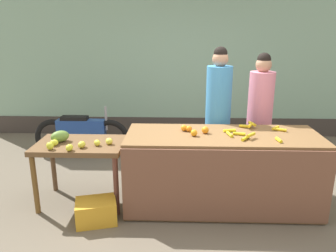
{
  "coord_description": "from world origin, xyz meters",
  "views": [
    {
      "loc": [
        -0.17,
        -3.67,
        2.08
      ],
      "look_at": [
        -0.31,
        0.15,
        0.96
      ],
      "focal_mm": 35.14,
      "sensor_mm": 36.0,
      "label": 1
    }
  ],
  "objects_px": {
    "parked_motorcycle": "(82,134)",
    "produce_sack": "(151,160)",
    "vendor_woman_pink_shirt": "(259,118)",
    "vendor_woman_blue_shirt": "(218,116)",
    "produce_crate": "(96,211)"
  },
  "relations": [
    {
      "from": "vendor_woman_blue_shirt",
      "to": "vendor_woman_pink_shirt",
      "type": "xyz_separation_m",
      "value": [
        0.59,
        0.1,
        -0.04
      ]
    },
    {
      "from": "parked_motorcycle",
      "to": "produce_sack",
      "type": "bearing_deg",
      "value": -28.7
    },
    {
      "from": "vendor_woman_blue_shirt",
      "to": "produce_crate",
      "type": "distance_m",
      "value": 2.0
    },
    {
      "from": "vendor_woman_blue_shirt",
      "to": "produce_sack",
      "type": "height_order",
      "value": "vendor_woman_blue_shirt"
    },
    {
      "from": "vendor_woman_pink_shirt",
      "to": "parked_motorcycle",
      "type": "bearing_deg",
      "value": 164.79
    },
    {
      "from": "vendor_woman_pink_shirt",
      "to": "parked_motorcycle",
      "type": "distance_m",
      "value": 2.89
    },
    {
      "from": "parked_motorcycle",
      "to": "produce_crate",
      "type": "bearing_deg",
      "value": -69.98
    },
    {
      "from": "vendor_woman_blue_shirt",
      "to": "produce_sack",
      "type": "bearing_deg",
      "value": 169.53
    },
    {
      "from": "produce_crate",
      "to": "vendor_woman_blue_shirt",
      "type": "bearing_deg",
      "value": 37.91
    },
    {
      "from": "vendor_woman_pink_shirt",
      "to": "produce_crate",
      "type": "bearing_deg",
      "value": -149.0
    },
    {
      "from": "produce_crate",
      "to": "produce_sack",
      "type": "xyz_separation_m",
      "value": [
        0.5,
        1.3,
        0.09
      ]
    },
    {
      "from": "vendor_woman_pink_shirt",
      "to": "parked_motorcycle",
      "type": "height_order",
      "value": "vendor_woman_pink_shirt"
    },
    {
      "from": "vendor_woman_pink_shirt",
      "to": "produce_sack",
      "type": "bearing_deg",
      "value": 177.06
    },
    {
      "from": "produce_sack",
      "to": "parked_motorcycle",
      "type": "bearing_deg",
      "value": 151.3
    },
    {
      "from": "vendor_woman_blue_shirt",
      "to": "vendor_woman_pink_shirt",
      "type": "relative_size",
      "value": 1.05
    }
  ]
}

